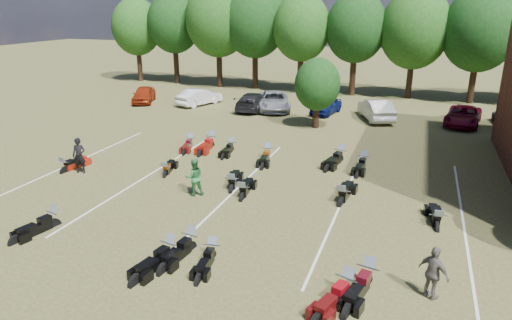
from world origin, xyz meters
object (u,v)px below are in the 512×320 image
at_px(car_0, 144,95).
at_px(motorcycle_14, 191,147).
at_px(person_green, 194,177).
at_px(person_grey, 434,273).
at_px(person_black, 79,156).
at_px(car_4, 326,106).
at_px(motorcycle_7, 65,172).
at_px(motorcycle_3, 212,259).

distance_m(car_0, motorcycle_14, 14.77).
distance_m(person_green, person_grey, 11.28).
height_order(person_green, motorcycle_14, person_green).
bearing_deg(person_black, car_4, 47.28).
distance_m(person_grey, motorcycle_7, 18.80).
bearing_deg(person_grey, person_green, 11.92).
height_order(person_grey, motorcycle_3, person_grey).
bearing_deg(person_grey, car_0, -5.99).
relative_size(car_0, motorcycle_7, 1.89).
height_order(car_0, person_green, person_green).
bearing_deg(car_0, person_green, -73.90).
xyz_separation_m(car_0, motorcycle_7, (6.09, -16.94, -0.71)).
height_order(car_0, motorcycle_14, car_0).
bearing_deg(person_black, motorcycle_14, 46.59).
xyz_separation_m(person_grey, motorcycle_3, (-7.15, -0.20, -0.86)).
xyz_separation_m(person_black, motorcycle_7, (-0.85, -0.25, -0.94)).
relative_size(car_4, person_black, 2.04).
relative_size(car_0, car_4, 1.08).
xyz_separation_m(car_4, motorcycle_3, (0.76, -23.22, -0.66)).
height_order(car_0, car_4, car_0).
xyz_separation_m(car_4, motorcycle_7, (-10.20, -18.03, -0.66)).
xyz_separation_m(person_grey, motorcycle_7, (-18.10, 4.99, -0.86)).
bearing_deg(person_grey, motorcycle_7, 20.78).
xyz_separation_m(car_4, person_black, (-9.36, -17.78, 0.29)).
xyz_separation_m(person_black, motorcycle_14, (3.27, 6.04, -0.94)).
height_order(person_black, person_grey, person_black).
height_order(person_green, motorcycle_3, person_green).
xyz_separation_m(car_0, person_grey, (24.20, -21.93, 0.15)).
bearing_deg(motorcycle_14, person_grey, -52.21).
height_order(car_0, motorcycle_3, car_0).
distance_m(car_4, person_green, 18.54).
height_order(car_4, person_black, person_black).
distance_m(car_0, motorcycle_7, 18.01).
distance_m(person_black, person_green, 7.00).
bearing_deg(person_black, person_green, -19.91).
relative_size(person_green, motorcycle_3, 0.88).
bearing_deg(car_0, person_black, -90.15).
bearing_deg(person_green, car_0, -86.10).
xyz_separation_m(person_green, motorcycle_14, (-3.70, 6.64, -0.88)).
bearing_deg(car_0, motorcycle_7, -92.95).
bearing_deg(person_black, car_0, 97.61).
xyz_separation_m(person_black, person_grey, (17.26, -5.24, -0.08)).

